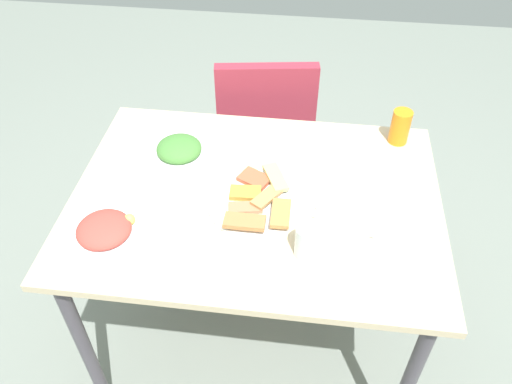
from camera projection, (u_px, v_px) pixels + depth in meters
The scene contains 11 objects.
ground_plane at pixel (256, 331), 2.13m from camera, with size 6.00×6.00×0.00m, color gray.
dining_table at pixel (256, 215), 1.67m from camera, with size 1.14×0.84×0.77m.
dining_chair at pixel (265, 133), 2.29m from camera, with size 0.48×0.48×0.90m.
pide_platter at pixel (257, 201), 1.57m from camera, with size 0.30×0.31×0.04m.
salad_plate_greens at pixel (179, 150), 1.74m from camera, with size 0.23×0.23×0.06m.
salad_plate_rice at pixel (105, 230), 1.47m from camera, with size 0.23×0.23×0.06m.
soda_can at pixel (400, 127), 1.77m from camera, with size 0.07×0.07×0.12m, color orange.
drinking_glass at pixel (309, 241), 1.40m from camera, with size 0.08×0.08×0.10m, color silver.
paper_napkin at pixel (343, 222), 1.52m from camera, with size 0.16×0.16×0.00m, color white.
fork at pixel (343, 225), 1.51m from camera, with size 0.19×0.01×0.01m, color silver.
spoon at pixel (343, 216), 1.53m from camera, with size 0.17×0.02×0.01m, color silver.
Camera 1 is at (0.15, -1.15, 1.88)m, focal length 36.25 mm.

